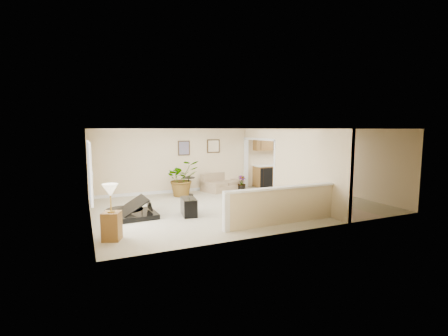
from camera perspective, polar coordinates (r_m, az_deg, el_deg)
name	(u,v)px	position (r m, az deg, el deg)	size (l,w,h in m)	color
floor	(239,205)	(10.72, 2.65, -6.59)	(9.00, 9.00, 0.00)	beige
back_wall	(206,160)	(13.24, -3.12, 1.46)	(9.00, 0.04, 2.50)	beige
front_wall	(295,181)	(7.96, 12.39, -2.27)	(9.00, 0.04, 2.50)	beige
left_wall	(89,176)	(9.41, -22.65, -1.25)	(0.04, 6.00, 2.50)	beige
right_wall	(345,162)	(13.13, 20.54, 0.99)	(0.04, 6.00, 2.50)	beige
ceiling	(239,129)	(10.43, 2.73, 6.90)	(9.00, 6.00, 0.04)	silver
kitchen_vinyl	(316,197)	(12.42, 15.82, -4.96)	(2.70, 6.00, 0.01)	gray
interior_partition	(282,165)	(11.62, 10.09, 0.47)	(0.18, 5.99, 2.50)	beige
pony_half_wall	(281,205)	(8.70, 9.93, -6.35)	(3.42, 0.22, 1.00)	beige
left_window	(90,170)	(8.89, -22.54, -0.39)	(0.05, 2.15, 1.45)	white
wall_art_left	(184,148)	(12.87, -7.06, 3.50)	(0.48, 0.04, 0.58)	#3D2B16
wall_mirror	(213,146)	(13.28, -1.88, 3.87)	(0.55, 0.04, 0.55)	#3D2B16
kitchen_cabinets	(276,166)	(14.48, 9.16, 0.34)	(2.36, 0.65, 2.33)	brown
piano	(130,199)	(9.65, -16.24, -5.22)	(1.59, 1.65, 1.24)	black
piano_bench	(189,207)	(9.52, -6.21, -6.79)	(0.38, 0.75, 0.50)	black
loveseat	(222,182)	(13.29, -0.35, -2.41)	(1.93, 1.44, 0.93)	tan
accent_table	(189,184)	(12.34, -6.23, -2.76)	(0.47, 0.47, 0.68)	black
palm_plant	(182,178)	(12.22, -7.39, -1.82)	(1.34, 1.20, 1.34)	black
small_plant	(242,184)	(13.30, 3.12, -2.82)	(0.36, 0.36, 0.61)	black
lamp_stand	(111,217)	(7.75, -19.20, -8.07)	(0.49, 0.49, 1.28)	brown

